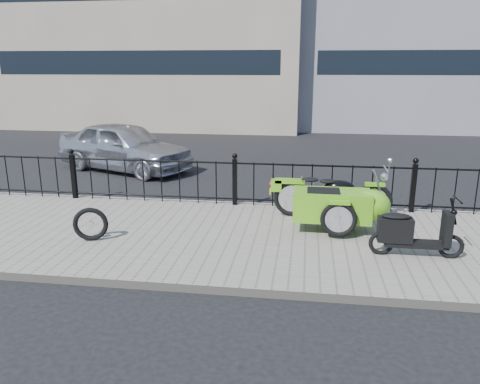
# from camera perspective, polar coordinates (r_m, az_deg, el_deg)

# --- Properties ---
(ground) EXTENTS (120.00, 120.00, 0.00)m
(ground) POSITION_cam_1_polar(r_m,az_deg,el_deg) (8.49, -1.96, -4.80)
(ground) COLOR black
(ground) RESTS_ON ground
(sidewalk) EXTENTS (30.00, 3.80, 0.12)m
(sidewalk) POSITION_cam_1_polar(r_m,az_deg,el_deg) (8.01, -2.59, -5.61)
(sidewalk) COLOR gray
(sidewalk) RESTS_ON ground
(curb) EXTENTS (30.00, 0.10, 0.12)m
(curb) POSITION_cam_1_polar(r_m,az_deg,el_deg) (9.82, -0.49, -1.62)
(curb) COLOR gray
(curb) RESTS_ON ground
(iron_fence) EXTENTS (14.11, 0.11, 1.08)m
(iron_fence) POSITION_cam_1_polar(r_m,az_deg,el_deg) (9.54, -0.63, 1.17)
(iron_fence) COLOR black
(iron_fence) RESTS_ON sidewalk
(building_tan) EXTENTS (14.00, 8.01, 12.00)m
(building_tan) POSITION_cam_1_polar(r_m,az_deg,el_deg) (25.16, -9.78, 22.10)
(building_tan) COLOR gray
(building_tan) RESTS_ON ground
(motorcycle_sidecar) EXTENTS (2.28, 1.48, 0.98)m
(motorcycle_sidecar) POSITION_cam_1_polar(r_m,az_deg,el_deg) (8.29, 12.30, -1.31)
(motorcycle_sidecar) COLOR black
(motorcycle_sidecar) RESTS_ON sidewalk
(scooter) EXTENTS (1.38, 0.40, 0.93)m
(scooter) POSITION_cam_1_polar(r_m,az_deg,el_deg) (7.44, 20.04, -4.75)
(scooter) COLOR black
(scooter) RESTS_ON sidewalk
(spare_tire) EXTENTS (0.57, 0.23, 0.56)m
(spare_tire) POSITION_cam_1_polar(r_m,az_deg,el_deg) (8.00, -17.75, -3.76)
(spare_tire) COLOR black
(spare_tire) RESTS_ON sidewalk
(sedan_car) EXTENTS (4.36, 3.03, 1.38)m
(sedan_car) POSITION_cam_1_polar(r_m,az_deg,el_deg) (13.63, -13.93, 5.42)
(sedan_car) COLOR #B0B3B8
(sedan_car) RESTS_ON ground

